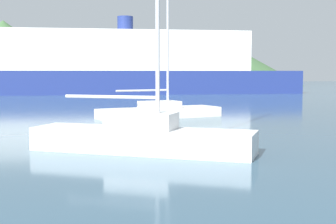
{
  "coord_description": "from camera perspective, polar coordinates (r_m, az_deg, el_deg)",
  "views": [
    {
      "loc": [
        -0.98,
        1.45,
        2.27
      ],
      "look_at": [
        0.72,
        14.0,
        1.2
      ],
      "focal_mm": 50.0,
      "sensor_mm": 36.0,
      "label": 1
    }
  ],
  "objects": [
    {
      "name": "sailboat_inner",
      "position": [
        23.63,
        -1.03,
        0.26
      ],
      "size": [
        6.54,
        3.96,
        9.32
      ],
      "rotation": [
        0.0,
        0.0,
        0.36
      ],
      "color": "white",
      "rests_on": "ground_plane"
    },
    {
      "name": "hill_central",
      "position": [
        84.88,
        4.53,
        6.54
      ],
      "size": [
        34.57,
        34.57,
        9.7
      ],
      "color": "#3D6038",
      "rests_on": "ground_plane"
    },
    {
      "name": "hill_west",
      "position": [
        79.97,
        -19.37,
        6.72
      ],
      "size": [
        29.37,
        29.37,
        10.61
      ],
      "color": "#3D6038",
      "rests_on": "ground_plane"
    },
    {
      "name": "ferry_distant",
      "position": [
        51.31,
        -5.2,
        5.56
      ],
      "size": [
        38.03,
        7.49,
        8.33
      ],
      "rotation": [
        0.0,
        0.0,
        0.02
      ],
      "color": "navy",
      "rests_on": "ground_plane"
    },
    {
      "name": "sailboat_middle",
      "position": [
        13.41,
        -3.2,
        -2.76
      ],
      "size": [
        6.48,
        4.12,
        10.13
      ],
      "rotation": [
        0.0,
        0.0,
        -0.44
      ],
      "color": "white",
      "rests_on": "ground_plane"
    }
  ]
}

